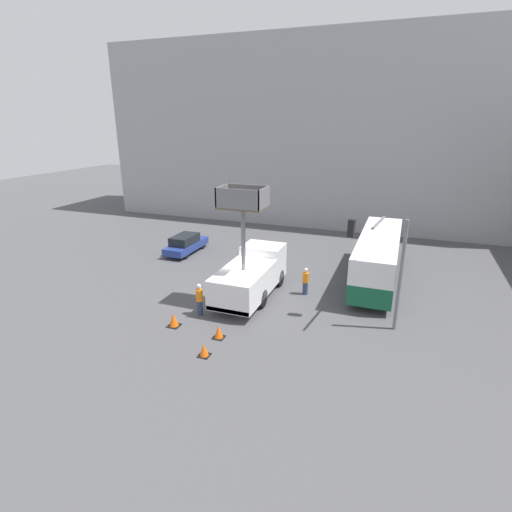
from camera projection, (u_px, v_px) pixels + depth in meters
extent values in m
plane|color=#4C4C4F|center=(238.00, 296.00, 24.48)|extent=(120.00, 120.00, 0.00)
cube|color=#9E9EA3|center=(321.00, 133.00, 41.49)|extent=(44.00, 10.00, 17.91)
cube|color=white|center=(263.00, 261.00, 25.89)|extent=(2.54, 2.02, 2.17)
cube|color=white|center=(244.00, 283.00, 22.99)|extent=(2.54, 4.71, 1.68)
cube|color=red|center=(227.00, 311.00, 21.17)|extent=(2.49, 0.10, 0.24)
cylinder|color=black|center=(247.00, 274.00, 26.60)|extent=(0.30, 1.07, 1.07)
cylinder|color=black|center=(279.00, 278.00, 25.85)|extent=(0.30, 1.07, 1.07)
cylinder|color=black|center=(226.00, 293.00, 23.62)|extent=(0.30, 1.07, 1.07)
cylinder|color=black|center=(262.00, 299.00, 22.87)|extent=(0.30, 1.07, 1.07)
cylinder|color=slate|center=(243.00, 240.00, 22.14)|extent=(0.24, 0.24, 3.57)
cube|color=brown|center=(243.00, 207.00, 21.55)|extent=(2.51, 1.68, 0.10)
cube|color=slate|center=(222.00, 195.00, 21.77)|extent=(0.08, 1.68, 1.05)
cube|color=slate|center=(264.00, 198.00, 20.96)|extent=(0.08, 1.68, 1.05)
cube|color=slate|center=(248.00, 194.00, 22.08)|extent=(2.51, 0.08, 1.05)
cube|color=slate|center=(237.00, 199.00, 20.66)|extent=(2.51, 0.08, 1.05)
cube|color=#145638|center=(377.00, 266.00, 26.53)|extent=(2.45, 10.88, 1.20)
cube|color=silver|center=(379.00, 247.00, 26.10)|extent=(2.45, 10.88, 1.47)
cube|color=black|center=(379.00, 250.00, 26.17)|extent=(2.47, 10.45, 0.65)
cylinder|color=black|center=(365.00, 256.00, 30.05)|extent=(0.30, 1.03, 1.03)
cylinder|color=black|center=(395.00, 260.00, 29.33)|extent=(0.30, 1.03, 1.03)
cylinder|color=black|center=(353.00, 290.00, 24.07)|extent=(0.30, 1.03, 1.03)
cylinder|color=black|center=(390.00, 295.00, 23.35)|extent=(0.30, 1.03, 1.03)
cylinder|color=slate|center=(400.00, 277.00, 19.69)|extent=(0.18, 0.18, 5.80)
cylinder|color=slate|center=(379.00, 222.00, 19.43)|extent=(0.47, 2.62, 0.13)
cube|color=black|center=(351.00, 228.00, 20.17)|extent=(0.36, 0.36, 0.90)
sphere|color=red|center=(352.00, 223.00, 20.09)|extent=(0.20, 0.20, 0.20)
cylinder|color=navy|center=(200.00, 308.00, 22.02)|extent=(0.32, 0.32, 0.84)
cylinder|color=orange|center=(199.00, 295.00, 21.78)|extent=(0.38, 0.38, 0.66)
sphere|color=tan|center=(199.00, 288.00, 21.63)|extent=(0.23, 0.23, 0.23)
sphere|color=white|center=(199.00, 286.00, 21.60)|extent=(0.24, 0.24, 0.24)
cylinder|color=navy|center=(305.00, 288.00, 24.63)|extent=(0.32, 0.32, 0.79)
cylinder|color=orange|center=(306.00, 278.00, 24.40)|extent=(0.38, 0.38, 0.63)
sphere|color=tan|center=(306.00, 271.00, 24.26)|extent=(0.21, 0.21, 0.21)
sphere|color=white|center=(306.00, 270.00, 24.23)|extent=(0.23, 0.23, 0.23)
cube|color=black|center=(174.00, 326.00, 20.92)|extent=(0.63, 0.63, 0.03)
cone|color=#F25B0F|center=(174.00, 320.00, 20.80)|extent=(0.50, 0.50, 0.72)
cube|color=black|center=(219.00, 337.00, 19.79)|extent=(0.57, 0.57, 0.03)
cone|color=#F25B0F|center=(219.00, 332.00, 19.69)|extent=(0.45, 0.45, 0.65)
cube|color=black|center=(204.00, 355.00, 18.27)|extent=(0.53, 0.53, 0.03)
cone|color=#F25B0F|center=(204.00, 350.00, 18.18)|extent=(0.43, 0.43, 0.61)
cube|color=navy|center=(186.00, 246.00, 32.40)|extent=(1.71, 4.52, 0.55)
cube|color=black|center=(184.00, 239.00, 32.01)|extent=(1.50, 2.49, 0.67)
cylinder|color=black|center=(187.00, 243.00, 33.96)|extent=(0.22, 0.64, 0.64)
cylinder|color=black|center=(203.00, 245.00, 33.47)|extent=(0.22, 0.64, 0.64)
cylinder|color=black|center=(169.00, 253.00, 31.48)|extent=(0.22, 0.64, 0.64)
cylinder|color=black|center=(186.00, 255.00, 30.99)|extent=(0.22, 0.64, 0.64)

